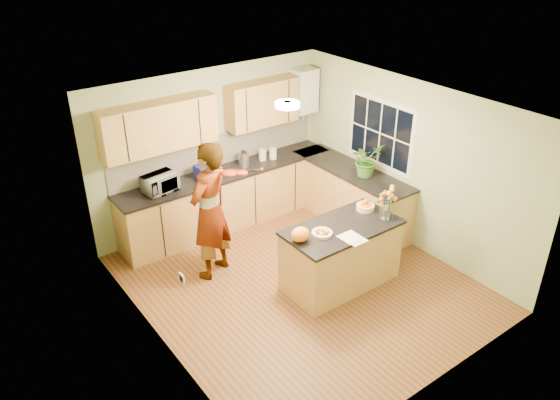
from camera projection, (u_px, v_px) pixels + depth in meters
floor at (299, 283)px, 7.48m from camera, size 4.50×4.50×0.00m
ceiling at (303, 108)px, 6.30m from camera, size 4.00×4.50×0.02m
wall_back at (211, 148)px, 8.49m from camera, size 4.00×0.02×2.50m
wall_front at (445, 291)px, 5.29m from camera, size 4.00×0.02×2.50m
wall_left at (155, 255)px, 5.84m from camera, size 0.02×4.50×2.50m
wall_right at (409, 164)px, 7.94m from camera, size 0.02×4.50×2.50m
back_counter at (229, 198)px, 8.69m from camera, size 3.64×0.62×0.94m
right_counter at (350, 196)px, 8.75m from camera, size 0.62×2.24×0.94m
splashback at (218, 150)px, 8.55m from camera, size 3.60×0.02×0.52m
upper_cabinets at (204, 116)px, 7.99m from camera, size 3.20×0.34×0.70m
boiler at (304, 91)px, 8.96m from camera, size 0.40×0.30×0.86m
window_right at (380, 133)px, 8.22m from camera, size 0.01×1.30×1.05m
light_switch at (182, 278)px, 5.40m from camera, size 0.02×0.09×0.09m
ceiling_lamp at (287, 105)px, 6.53m from camera, size 0.30×0.30×0.07m
peninsula_island at (341, 255)px, 7.28m from camera, size 1.57×0.80×0.90m
fruit_dish at (322, 232)px, 6.87m from camera, size 0.26×0.26×0.09m
orange_bowl at (365, 206)px, 7.44m from camera, size 0.25×0.25×0.14m
flower_vase at (388, 196)px, 7.10m from camera, size 0.27×0.27×0.50m
orange_bag at (300, 234)px, 6.71m from camera, size 0.30×0.28×0.18m
papers at (353, 238)px, 6.80m from camera, size 0.24×0.32×0.01m
violinist at (210, 211)px, 7.25m from camera, size 0.84×0.72×1.96m
violin at (230, 173)px, 6.92m from camera, size 0.59×0.51×0.15m
microwave at (160, 183)px, 7.79m from camera, size 0.53×0.40×0.27m
blue_box at (205, 172)px, 8.18m from camera, size 0.30×0.23×0.23m
kettle at (244, 158)px, 8.58m from camera, size 0.17×0.17×0.31m
jar_cream at (263, 155)px, 8.80m from camera, size 0.14×0.14×0.18m
jar_white at (273, 153)px, 8.85m from camera, size 0.12×0.12×0.18m
potted_plant at (366, 160)px, 8.20m from camera, size 0.47×0.41×0.52m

